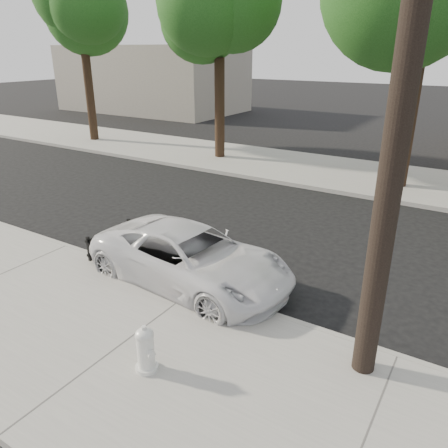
{
  "coord_description": "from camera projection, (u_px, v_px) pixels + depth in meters",
  "views": [
    {
      "loc": [
        4.67,
        -8.48,
        4.76
      ],
      "look_at": [
        -0.28,
        -0.58,
        1.0
      ],
      "focal_mm": 35.0,
      "sensor_mm": 36.0,
      "label": 1
    }
  ],
  "objects": [
    {
      "name": "ground",
      "position": [
        246.0,
        256.0,
        10.74
      ],
      "size": [
        120.0,
        120.0,
        0.0
      ],
      "primitive_type": "plane",
      "color": "black",
      "rests_on": "ground"
    },
    {
      "name": "building_far",
      "position": [
        153.0,
        78.0,
        35.37
      ],
      "size": [
        14.0,
        8.0,
        5.0
      ],
      "primitive_type": "cube",
      "color": "gray",
      "rests_on": "ground"
    },
    {
      "name": "utility_pole",
      "position": [
        409.0,
        54.0,
        5.09
      ],
      "size": [
        1.4,
        0.34,
        9.0
      ],
      "color": "black",
      "rests_on": "near_sidewalk"
    },
    {
      "name": "curb_near",
      "position": [
        197.0,
        291.0,
        9.06
      ],
      "size": [
        90.0,
        0.12,
        0.16
      ],
      "primitive_type": "cube",
      "color": "#9E9B93",
      "rests_on": "ground"
    },
    {
      "name": "far_sidewalk",
      "position": [
        350.0,
        175.0,
        17.4
      ],
      "size": [
        90.0,
        5.0,
        0.15
      ],
      "primitive_type": "cube",
      "color": "gray",
      "rests_on": "ground"
    },
    {
      "name": "traffic_cone",
      "position": [
        179.0,
        280.0,
        8.66
      ],
      "size": [
        0.45,
        0.45,
        0.71
      ],
      "rotation": [
        0.0,
        0.0,
        -0.26
      ],
      "color": "#F3560C",
      "rests_on": "near_sidewalk"
    },
    {
      "name": "tree_b",
      "position": [
        221.0,
        11.0,
        17.64
      ],
      "size": [
        4.34,
        4.2,
        8.45
      ],
      "color": "black",
      "rests_on": "far_sidewalk"
    },
    {
      "name": "fire_hydrant",
      "position": [
        146.0,
        350.0,
        6.62
      ],
      "size": [
        0.4,
        0.36,
        0.74
      ],
      "rotation": [
        0.0,
        0.0,
        -0.3
      ],
      "color": "silver",
      "rests_on": "near_sidewalk"
    },
    {
      "name": "tree_a",
      "position": [
        81.0,
        9.0,
        21.26
      ],
      "size": [
        4.65,
        4.5,
        9.0
      ],
      "color": "black",
      "rests_on": "far_sidewalk"
    },
    {
      "name": "police_cruiser",
      "position": [
        191.0,
        257.0,
        9.26
      ],
      "size": [
        4.73,
        2.48,
        1.27
      ],
      "primitive_type": "imported",
      "rotation": [
        0.0,
        0.0,
        1.49
      ],
      "color": "silver",
      "rests_on": "ground"
    },
    {
      "name": "near_sidewalk",
      "position": [
        121.0,
        348.0,
        7.33
      ],
      "size": [
        90.0,
        4.4,
        0.15
      ],
      "primitive_type": "cube",
      "color": "gray",
      "rests_on": "ground"
    }
  ]
}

